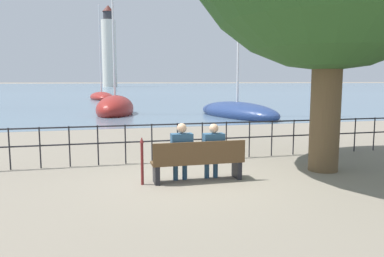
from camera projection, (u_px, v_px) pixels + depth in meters
The scene contains 11 objects.
ground_plane at pixel (198, 180), 8.28m from camera, with size 1000.00×1000.00×0.00m, color gray.
harbor_water at pixel (101, 86), 161.60m from camera, with size 600.00×300.00×0.01m.
park_bench at pixel (198, 161), 8.16m from camera, with size 2.04×0.45×0.90m.
seated_person_left at pixel (181, 150), 8.11m from camera, with size 0.46×0.35×1.29m.
seated_person_right at pixel (213, 149), 8.29m from camera, with size 0.46×0.35×1.26m.
promenade_railing at pixel (177, 136), 10.21m from camera, with size 14.13×0.04×1.05m.
closed_umbrella at pixel (142, 158), 7.86m from camera, with size 0.09×0.09×1.02m.
sailboat_0 at pixel (102, 97), 44.60m from camera, with size 3.30×7.58×11.44m.
sailboat_2 at pixel (115, 108), 24.51m from camera, with size 3.33×5.81×11.68m.
sailboat_3 at pixel (237, 112), 23.01m from camera, with size 4.16×7.82×11.96m.
harbor_lighthouse at pixel (109, 49), 133.51m from camera, with size 5.06×5.06×28.70m.
Camera 1 is at (-2.12, -7.78, 2.19)m, focal length 35.00 mm.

